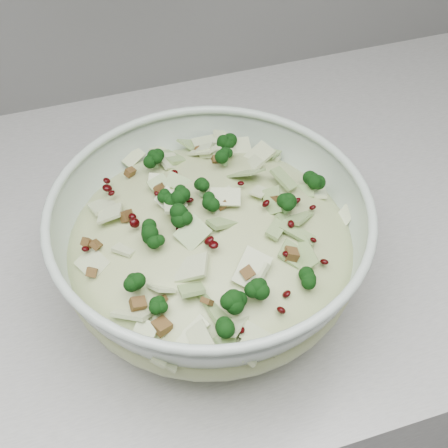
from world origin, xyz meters
The scene contains 3 objects.
counter centered at (0.00, 1.70, 0.45)m, with size 3.60×0.60×0.90m, color beige.
mixing_bowl centered at (-0.42, 1.60, 0.96)m, with size 0.34×0.34×0.12m.
salad centered at (-0.42, 1.60, 0.98)m, with size 0.34×0.34×0.12m.
Camera 1 is at (-0.53, 1.22, 1.43)m, focal length 50.00 mm.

